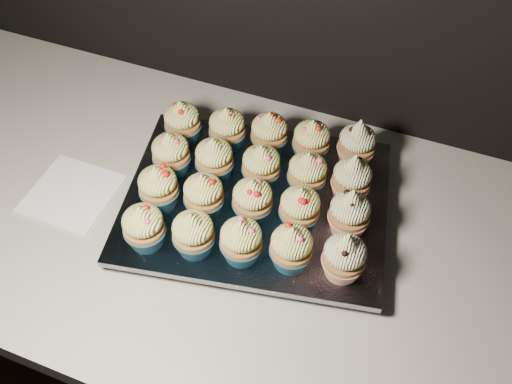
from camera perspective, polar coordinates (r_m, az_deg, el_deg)
cabinet at (r=1.33m, az=1.76°, el=-16.14°), size 2.40×0.60×0.86m
worktop at (r=0.93m, az=2.42°, el=-5.09°), size 2.44×0.64×0.04m
napkin at (r=1.01m, az=-17.94°, el=-0.15°), size 0.14×0.14×0.00m
baking_tray at (r=0.93m, az=0.00°, el=-1.52°), size 0.43×0.36×0.02m
foil_lining at (r=0.92m, az=0.00°, el=-0.87°), size 0.47×0.40×0.01m
cupcake_0 at (r=0.85m, az=-11.16°, el=-3.42°), size 0.06×0.06×0.08m
cupcake_1 at (r=0.83m, az=-6.29°, el=-4.13°), size 0.06×0.06×0.08m
cupcake_2 at (r=0.82m, az=-1.50°, el=-4.87°), size 0.06×0.06×0.08m
cupcake_3 at (r=0.82m, az=3.56°, el=-5.56°), size 0.06×0.06×0.08m
cupcake_4 at (r=0.81m, az=8.82°, el=-6.38°), size 0.06×0.06×0.10m
cupcake_5 at (r=0.90m, az=-9.72°, el=0.49°), size 0.06×0.06×0.08m
cupcake_6 at (r=0.88m, az=-5.26°, el=-0.29°), size 0.06×0.06×0.08m
cupcake_7 at (r=0.87m, az=-0.35°, el=-0.80°), size 0.06×0.06×0.08m
cupcake_8 at (r=0.86m, az=4.40°, el=-1.64°), size 0.06×0.06×0.08m
cupcake_9 at (r=0.86m, az=9.33°, el=-2.10°), size 0.06×0.06×0.10m
cupcake_10 at (r=0.94m, az=-8.49°, el=3.81°), size 0.06×0.06×0.08m
cupcake_11 at (r=0.92m, az=-4.20°, el=3.30°), size 0.06×0.06×0.08m
cupcake_12 at (r=0.91m, az=0.52°, el=2.62°), size 0.06×0.06×0.08m
cupcake_13 at (r=0.90m, az=5.14°, el=1.86°), size 0.06×0.06×0.08m
cupcake_14 at (r=0.90m, az=9.55°, el=1.32°), size 0.06×0.06×0.10m
cupcake_15 at (r=0.99m, az=-7.37°, el=6.94°), size 0.06×0.06×0.08m
cupcake_16 at (r=0.97m, az=-2.91°, el=6.36°), size 0.06×0.06×0.08m
cupcake_17 at (r=0.96m, az=1.33°, el=5.91°), size 0.06×0.06×0.08m
cupcake_18 at (r=0.95m, az=5.55°, el=5.13°), size 0.06×0.06×0.08m
cupcake_19 at (r=0.96m, az=10.05°, el=4.76°), size 0.06×0.06×0.10m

